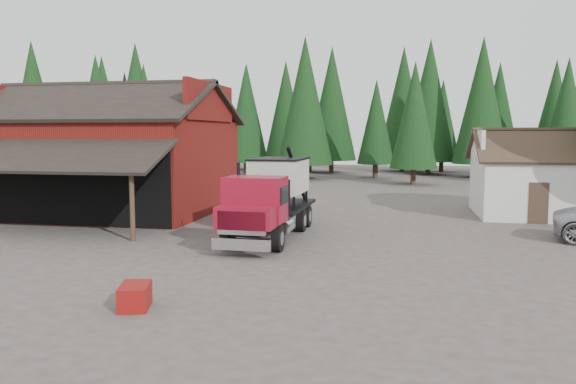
# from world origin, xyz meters

# --- Properties ---
(ground) EXTENTS (120.00, 120.00, 0.00)m
(ground) POSITION_xyz_m (0.00, 0.00, 0.00)
(ground) COLOR #433A34
(ground) RESTS_ON ground
(red_barn) EXTENTS (12.80, 13.63, 7.18)m
(red_barn) POSITION_xyz_m (-11.00, 9.90, 2.69)
(red_barn) COLOR maroon
(red_barn) RESTS_ON ground
(farmhouse) EXTENTS (8.60, 6.42, 4.65)m
(farmhouse) POSITION_xyz_m (13.00, 13.00, 1.67)
(farmhouse) COLOR silver
(farmhouse) RESTS_ON ground
(conifer_backdrop) EXTENTS (76.00, 16.00, 16.00)m
(conifer_backdrop) POSITION_xyz_m (0.00, 42.00, 0.00)
(conifer_backdrop) COLOR black
(conifer_backdrop) RESTS_ON ground
(near_pine_a) EXTENTS (4.40, 4.40, 11.40)m
(near_pine_a) POSITION_xyz_m (-22.00, 28.00, 6.39)
(near_pine_a) COLOR #382619
(near_pine_a) RESTS_ON ground
(near_pine_b) EXTENTS (3.96, 3.96, 10.40)m
(near_pine_b) POSITION_xyz_m (6.00, 30.00, 5.89)
(near_pine_b) COLOR #382619
(near_pine_b) RESTS_ON ground
(near_pine_d) EXTENTS (5.28, 5.28, 13.40)m
(near_pine_d) POSITION_xyz_m (-4.00, 34.00, 7.39)
(near_pine_d) COLOR #382619
(near_pine_d) RESTS_ON ground
(feed_truck) EXTENTS (2.48, 8.43, 3.78)m
(feed_truck) POSITION_xyz_m (-0.30, 4.03, 1.77)
(feed_truck) COLOR black
(feed_truck) RESTS_ON ground
(equip_box) EXTENTS (0.99, 1.26, 0.60)m
(equip_box) POSITION_xyz_m (-1.46, -6.00, 0.30)
(equip_box) COLOR maroon
(equip_box) RESTS_ON ground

